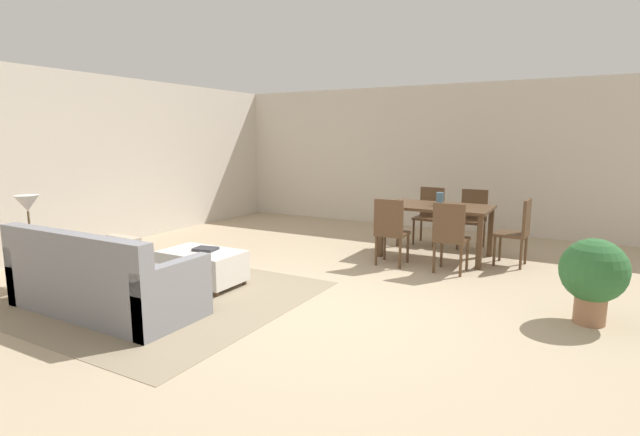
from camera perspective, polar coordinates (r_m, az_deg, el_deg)
The scene contains 17 objects.
ground_plane at distance 4.95m, azimuth -0.10°, elevation -10.86°, with size 10.80×10.80×0.00m, color tan.
wall_back at distance 9.33m, azimuth 15.24°, elevation 6.92°, with size 9.00×0.12×2.70m, color beige.
wall_left at distance 8.17m, azimuth -27.02°, elevation 5.88°, with size 0.12×11.00×2.70m, color beige.
area_rug at distance 5.62m, azimuth -18.61°, elevation -8.80°, with size 3.00×2.80×0.01m, color gray.
couch at distance 5.28m, azimuth -24.56°, elevation -7.10°, with size 2.04×0.85×0.86m.
ottoman_table at distance 5.83m, azimuth -13.86°, elevation -5.54°, with size 0.95×0.59×0.41m.
side_table at distance 6.37m, azimuth -31.13°, elevation -3.42°, with size 0.40×0.40×0.57m.
table_lamp at distance 6.29m, azimuth -31.55°, elevation 1.30°, with size 0.26×0.26×0.53m.
dining_table at distance 7.13m, azimuth 13.72°, elevation 0.71°, with size 1.52×0.92×0.76m.
dining_chair_near_left at distance 6.53m, azimuth 8.42°, elevation -1.20°, with size 0.41×0.41×0.92m.
dining_chair_near_right at distance 6.30m, azimuth 15.27°, elevation -1.83°, with size 0.41×0.41×0.92m.
dining_chair_far_left at distance 8.06m, azimuth 12.95°, elevation 0.70°, with size 0.42×0.42×0.92m.
dining_chair_far_right at distance 7.90m, azimuth 17.77°, elevation 0.32°, with size 0.41×0.41×0.92m.
dining_chair_head_east at distance 6.97m, azimuth 22.59°, elevation -1.16°, with size 0.42×0.42×0.92m.
vase_centerpiece at distance 7.09m, azimuth 14.10°, elevation 2.21°, with size 0.10×0.10×0.19m, color slate.
book_on_ottoman at distance 5.81m, azimuth -13.50°, elevation -3.61°, with size 0.26×0.20×0.03m, color #333338.
potted_plant at distance 5.13m, azimuth 29.84°, elevation -5.81°, with size 0.60×0.60×0.81m.
Camera 1 is at (2.27, -4.04, 1.73)m, focal length 26.81 mm.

